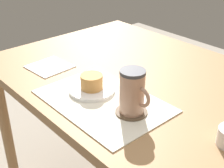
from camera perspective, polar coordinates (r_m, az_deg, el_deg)
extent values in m
cylinder|color=#997047|center=(1.61, -18.76, -8.24)|extent=(0.05, 0.05, 0.70)
cylinder|color=#997047|center=(1.93, 0.86, -0.12)|extent=(0.05, 0.05, 0.70)
cube|color=#997047|center=(1.15, 8.22, -0.60)|extent=(1.33, 0.83, 0.04)
cylinder|color=#D1B27F|center=(1.85, 16.55, -8.06)|extent=(0.04, 0.04, 0.41)
cube|color=silver|center=(1.02, -1.69, -3.09)|extent=(0.42, 0.29, 0.00)
cylinder|color=white|center=(1.07, -3.68, -1.02)|extent=(0.16, 0.16, 0.01)
cylinder|color=tan|center=(1.05, -3.73, 0.43)|extent=(0.08, 0.08, 0.05)
cylinder|color=brown|center=(0.96, 3.56, -5.09)|extent=(0.10, 0.10, 0.00)
cylinder|color=tan|center=(0.92, 3.68, -1.64)|extent=(0.07, 0.07, 0.13)
cylinder|color=#3D3D42|center=(0.89, 3.82, 2.22)|extent=(0.08, 0.08, 0.01)
torus|color=tan|center=(0.90, 5.47, -2.44)|extent=(0.06, 0.01, 0.06)
cube|color=white|center=(1.27, -11.34, 3.14)|extent=(0.16, 0.16, 0.00)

